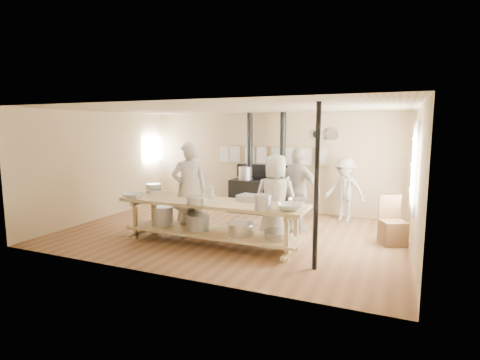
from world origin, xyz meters
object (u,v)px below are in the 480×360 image
at_px(cook_left, 191,195).
at_px(cook_center, 275,199).
at_px(cook_by_window, 345,190).
at_px(stove, 265,193).
at_px(prep_table, 211,218).
at_px(chair, 392,230).
at_px(roasting_pan, 251,198).
at_px(cook_right, 298,190).
at_px(cook_far_left, 190,190).

distance_m(cook_left, cook_center, 1.89).
bearing_deg(cook_by_window, stove, -170.74).
relative_size(prep_table, chair, 3.91).
xyz_separation_m(cook_left, roasting_pan, (1.51, -0.35, 0.11)).
relative_size(stove, cook_by_window, 1.71).
bearing_deg(cook_right, chair, -164.42).
xyz_separation_m(cook_left, cook_center, (1.89, -0.05, 0.07)).
xyz_separation_m(stove, chair, (3.15, -1.61, -0.25)).
bearing_deg(cook_by_window, cook_center, -100.18).
bearing_deg(chair, stove, 128.29).
height_order(cook_far_left, chair, cook_far_left).
bearing_deg(cook_far_left, stove, -141.61).
relative_size(cook_far_left, cook_left, 1.23).
bearing_deg(cook_right, cook_by_window, -101.46).
relative_size(prep_table, cook_center, 2.09).
distance_m(prep_table, cook_left, 1.11).
bearing_deg(prep_table, cook_left, 140.73).
bearing_deg(cook_center, roasting_pan, 32.08).
bearing_deg(cook_right, stove, -29.68).
height_order(chair, roasting_pan, roasting_pan).
bearing_deg(cook_left, cook_far_left, 140.14).
height_order(cook_center, cook_by_window, cook_center).
xyz_separation_m(prep_table, chair, (3.15, 1.40, -0.25)).
relative_size(cook_right, roasting_pan, 3.65).
bearing_deg(prep_table, cook_far_left, 155.83).
bearing_deg(roasting_pan, chair, 23.50).
height_order(prep_table, cook_right, cook_right).
relative_size(stove, roasting_pan, 5.25).
bearing_deg(prep_table, cook_by_window, 54.28).
bearing_deg(stove, cook_center, -66.16).
xyz_separation_m(cook_by_window, chair, (1.10, -1.45, -0.49)).
relative_size(stove, prep_table, 0.72).
height_order(cook_by_window, chair, cook_by_window).
height_order(cook_right, roasting_pan, cook_right).
relative_size(prep_table, cook_by_window, 2.37).
distance_m(cook_left, cook_right, 2.26).
xyz_separation_m(cook_far_left, chair, (3.79, 1.12, -0.70)).
distance_m(cook_far_left, cook_right, 2.27).
xyz_separation_m(cook_far_left, cook_by_window, (2.69, 2.56, -0.21)).
xyz_separation_m(prep_table, cook_by_window, (2.05, 2.85, 0.24)).
bearing_deg(cook_center, stove, -72.85).
distance_m(cook_far_left, cook_by_window, 3.72).
height_order(cook_left, cook_by_window, cook_left).
relative_size(prep_table, cook_right, 1.99).
bearing_deg(cook_right, cook_far_left, 53.58).
distance_m(cook_by_window, chair, 1.88).
bearing_deg(cook_by_window, roasting_pan, -104.57).
bearing_deg(chair, cook_right, 151.12).
bearing_deg(cook_center, prep_table, 24.19).
height_order(prep_table, cook_by_window, cook_by_window).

